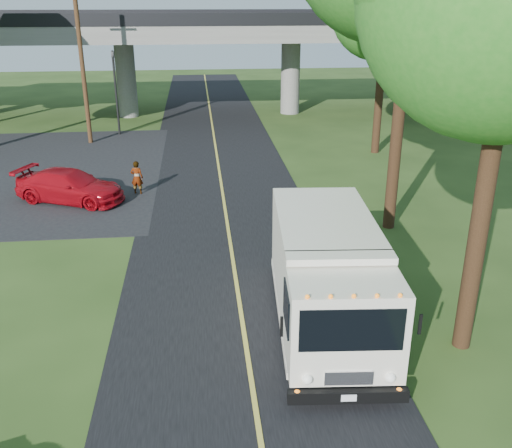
{
  "coord_description": "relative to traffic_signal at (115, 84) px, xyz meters",
  "views": [
    {
      "loc": [
        -1.02,
        -10.81,
        8.36
      ],
      "look_at": [
        0.71,
        5.86,
        1.6
      ],
      "focal_mm": 40.0,
      "sensor_mm": 36.0,
      "label": 1
    }
  ],
  "objects": [
    {
      "name": "pedestrian",
      "position": [
        2.2,
        -11.99,
        -2.44
      ],
      "size": [
        0.62,
        0.47,
        1.52
      ],
      "primitive_type": "imported",
      "rotation": [
        0.0,
        0.0,
        2.94
      ],
      "color": "gray",
      "rests_on": "ground"
    },
    {
      "name": "traffic_signal",
      "position": [
        0.0,
        0.0,
        0.0
      ],
      "size": [
        0.18,
        0.22,
        5.2
      ],
      "color": "black",
      "rests_on": "ground"
    },
    {
      "name": "step_van",
      "position": [
        8.2,
        -23.78,
        -1.62
      ],
      "size": [
        3.04,
        7.11,
        2.91
      ],
      "rotation": [
        0.0,
        0.0,
        -0.07
      ],
      "color": "silver",
      "rests_on": "ground"
    },
    {
      "name": "parking_lot",
      "position": [
        -5.0,
        -8.0,
        -3.19
      ],
      "size": [
        16.0,
        18.0,
        0.01
      ],
      "primitive_type": "cube",
      "color": "black",
      "rests_on": "ground"
    },
    {
      "name": "overpass",
      "position": [
        6.0,
        6.0,
        1.36
      ],
      "size": [
        54.0,
        10.0,
        7.3
      ],
      "color": "slate",
      "rests_on": "ground"
    },
    {
      "name": "ground",
      "position": [
        6.0,
        -26.0,
        -3.2
      ],
      "size": [
        120.0,
        120.0,
        0.0
      ],
      "primitive_type": "plane",
      "color": "#284017",
      "rests_on": "ground"
    },
    {
      "name": "lane_line",
      "position": [
        6.0,
        -16.0,
        -3.17
      ],
      "size": [
        0.12,
        90.0,
        0.01
      ],
      "primitive_type": "cube",
      "color": "gold",
      "rests_on": "road"
    },
    {
      "name": "red_sedan",
      "position": [
        -0.59,
        -12.71,
        -2.51
      ],
      "size": [
        5.14,
        3.61,
        1.38
      ],
      "primitive_type": "imported",
      "rotation": [
        0.0,
        0.0,
        1.18
      ],
      "color": "#A50A13",
      "rests_on": "ground"
    },
    {
      "name": "utility_pole",
      "position": [
        -1.5,
        -2.0,
        1.4
      ],
      "size": [
        1.6,
        0.26,
        9.0
      ],
      "color": "#472D19",
      "rests_on": "ground"
    },
    {
      "name": "road",
      "position": [
        6.0,
        -16.0,
        -3.19
      ],
      "size": [
        7.0,
        90.0,
        0.02
      ],
      "primitive_type": "cube",
      "color": "black",
      "rests_on": "ground"
    }
  ]
}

